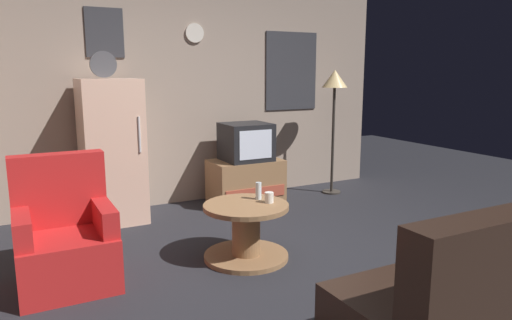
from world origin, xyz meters
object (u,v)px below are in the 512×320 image
object	(u,v)px
fridge	(112,151)
armchair	(65,240)
mug_ceramic_white	(269,197)
standing_lamp	(334,88)
couch	(488,300)
crt_tv	(246,142)
tv_stand	(246,182)
wine_glass	(258,191)
coffee_table	(246,231)

from	to	relation	value
fridge	armchair	size ratio (longest dim) A/B	1.84
fridge	mug_ceramic_white	xyz separation A→B (m)	(0.97, -1.63, -0.23)
standing_lamp	couch	size ratio (longest dim) A/B	0.94
crt_tv	armchair	bearing A→B (deg)	-148.67
standing_lamp	crt_tv	bearing A→B (deg)	176.81
mug_ceramic_white	armchair	xyz separation A→B (m)	(-1.60, 0.26, -0.19)
mug_ceramic_white	fridge	bearing A→B (deg)	120.79
mug_ceramic_white	armchair	distance (m)	1.63
fridge	tv_stand	size ratio (longest dim) A/B	2.11
crt_tv	wine_glass	bearing A→B (deg)	-112.52
coffee_table	mug_ceramic_white	distance (m)	0.35
crt_tv	couch	distance (m)	3.41
crt_tv	coffee_table	world-z (taller)	crt_tv
crt_tv	couch	xyz separation A→B (m)	(-0.16, -3.38, -0.44)
wine_glass	couch	bearing A→B (deg)	-77.25
fridge	standing_lamp	bearing A→B (deg)	-2.52
crt_tv	couch	bearing A→B (deg)	-92.70
standing_lamp	couch	distance (m)	3.73
tv_stand	mug_ceramic_white	xyz separation A→B (m)	(-0.56, -1.58, 0.26)
tv_stand	armchair	bearing A→B (deg)	-148.59
tv_stand	coffee_table	xyz separation A→B (m)	(-0.76, -1.53, -0.03)
armchair	coffee_table	bearing A→B (deg)	-8.40
coffee_table	armchair	xyz separation A→B (m)	(-1.41, 0.21, 0.10)
fridge	coffee_table	world-z (taller)	fridge
standing_lamp	couch	xyz separation A→B (m)	(-1.38, -3.31, -1.05)
fridge	standing_lamp	world-z (taller)	fridge
coffee_table	couch	distance (m)	1.94
coffee_table	wine_glass	distance (m)	0.37
coffee_table	mug_ceramic_white	bearing A→B (deg)	-13.66
coffee_table	couch	world-z (taller)	couch
standing_lamp	coffee_table	size ratio (longest dim) A/B	2.21
fridge	armchair	world-z (taller)	fridge
armchair	couch	bearing A→B (deg)	-45.63
crt_tv	wine_glass	world-z (taller)	crt_tv
wine_glass	fridge	bearing A→B (deg)	122.21
wine_glass	couch	world-z (taller)	couch
coffee_table	armchair	size ratio (longest dim) A/B	0.75
armchair	mug_ceramic_white	bearing A→B (deg)	-9.05
tv_stand	fridge	bearing A→B (deg)	178.05
standing_lamp	couch	bearing A→B (deg)	-112.61
crt_tv	tv_stand	bearing A→B (deg)	169.47
crt_tv	armchair	world-z (taller)	crt_tv
couch	wine_glass	bearing A→B (deg)	102.75
standing_lamp	coffee_table	bearing A→B (deg)	-143.60
mug_ceramic_white	couch	distance (m)	1.86
coffee_table	armchair	world-z (taller)	armchair
couch	armchair	bearing A→B (deg)	134.37
coffee_table	wine_glass	bearing A→B (deg)	28.07
standing_lamp	coffee_table	distance (m)	2.70
standing_lamp	coffee_table	world-z (taller)	standing_lamp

